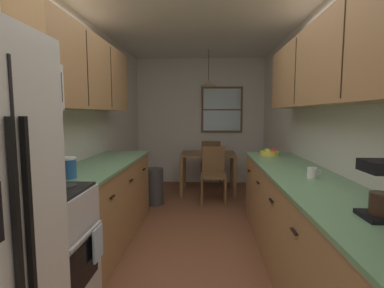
# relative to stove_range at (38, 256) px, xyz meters

# --- Properties ---
(ground_plane) EXTENTS (12.00, 12.00, 0.00)m
(ground_plane) POSITION_rel_stove_range_xyz_m (0.99, 1.53, -0.47)
(ground_plane) COLOR brown
(wall_left) EXTENTS (0.10, 9.00, 2.55)m
(wall_left) POSITION_rel_stove_range_xyz_m (-0.36, 1.53, 0.80)
(wall_left) COLOR silver
(wall_left) RESTS_ON ground
(wall_right) EXTENTS (0.10, 9.00, 2.55)m
(wall_right) POSITION_rel_stove_range_xyz_m (2.34, 1.53, 0.80)
(wall_right) COLOR silver
(wall_right) RESTS_ON ground
(wall_back) EXTENTS (4.40, 0.10, 2.55)m
(wall_back) POSITION_rel_stove_range_xyz_m (0.99, 4.18, 0.80)
(wall_back) COLOR silver
(wall_back) RESTS_ON ground
(ceiling_slab) EXTENTS (4.40, 9.00, 0.08)m
(ceiling_slab) POSITION_rel_stove_range_xyz_m (0.99, 1.53, 2.12)
(ceiling_slab) COLOR white
(stove_range) EXTENTS (0.66, 0.62, 1.10)m
(stove_range) POSITION_rel_stove_range_xyz_m (0.00, 0.00, 0.00)
(stove_range) COLOR silver
(stove_range) RESTS_ON ground
(microwave_over_range) EXTENTS (0.39, 0.63, 0.33)m
(microwave_over_range) POSITION_rel_stove_range_xyz_m (-0.11, 0.00, 1.15)
(microwave_over_range) COLOR white
(counter_left) EXTENTS (0.64, 1.94, 0.90)m
(counter_left) POSITION_rel_stove_range_xyz_m (-0.01, 1.28, -0.02)
(counter_left) COLOR #A87A4C
(counter_left) RESTS_ON ground
(upper_cabinets_left) EXTENTS (0.33, 2.02, 0.76)m
(upper_cabinets_left) POSITION_rel_stove_range_xyz_m (-0.15, 1.23, 1.38)
(upper_cabinets_left) COLOR #A87A4C
(counter_right) EXTENTS (0.64, 3.24, 0.90)m
(counter_right) POSITION_rel_stove_range_xyz_m (1.99, 0.60, -0.02)
(counter_right) COLOR #A87A4C
(counter_right) RESTS_ON ground
(upper_cabinets_right) EXTENTS (0.33, 2.92, 0.67)m
(upper_cabinets_right) POSITION_rel_stove_range_xyz_m (2.13, 0.55, 1.36)
(upper_cabinets_right) COLOR #A87A4C
(dining_table) EXTENTS (0.97, 0.73, 0.73)m
(dining_table) POSITION_rel_stove_range_xyz_m (1.16, 3.35, 0.14)
(dining_table) COLOR brown
(dining_table) RESTS_ON ground
(dining_chair_near) EXTENTS (0.40, 0.40, 0.90)m
(dining_chair_near) POSITION_rel_stove_range_xyz_m (1.25, 2.78, 0.03)
(dining_chair_near) COLOR brown
(dining_chair_near) RESTS_ON ground
(dining_chair_far) EXTENTS (0.43, 0.43, 0.90)m
(dining_chair_far) POSITION_rel_stove_range_xyz_m (1.23, 3.92, 0.03)
(dining_chair_far) COLOR brown
(dining_chair_far) RESTS_ON ground
(pendant_light) EXTENTS (0.32, 0.32, 0.63)m
(pendant_light) POSITION_rel_stove_range_xyz_m (1.16, 3.35, 1.50)
(pendant_light) COLOR black
(back_window) EXTENTS (0.83, 0.05, 0.93)m
(back_window) POSITION_rel_stove_range_xyz_m (1.44, 4.11, 1.04)
(back_window) COLOR brown
(trash_bin) EXTENTS (0.31, 0.31, 0.57)m
(trash_bin) POSITION_rel_stove_range_xyz_m (0.29, 2.64, -0.19)
(trash_bin) COLOR #3F3F42
(trash_bin) RESTS_ON ground
(storage_canister) EXTENTS (0.13, 0.13, 0.17)m
(storage_canister) POSITION_rel_stove_range_xyz_m (-0.01, 0.48, 0.52)
(storage_canister) COLOR #265999
(storage_canister) RESTS_ON counter_left
(dish_towel) EXTENTS (0.02, 0.16, 0.24)m
(dish_towel) POSITION_rel_stove_range_xyz_m (0.35, 0.15, 0.03)
(dish_towel) COLOR silver
(mug_by_coffeemaker) EXTENTS (0.11, 0.08, 0.09)m
(mug_by_coffeemaker) POSITION_rel_stove_range_xyz_m (2.01, 0.59, 0.47)
(mug_by_coffeemaker) COLOR white
(mug_by_coffeemaker) RESTS_ON counter_right
(fruit_bowl) EXTENTS (0.24, 0.24, 0.09)m
(fruit_bowl) POSITION_rel_stove_range_xyz_m (1.94, 1.89, 0.47)
(fruit_bowl) COLOR #E5D14C
(fruit_bowl) RESTS_ON counter_right
(table_serving_bowl) EXTENTS (0.16, 0.16, 0.06)m
(table_serving_bowl) POSITION_rel_stove_range_xyz_m (1.24, 3.36, 0.28)
(table_serving_bowl) COLOR #4C7299
(table_serving_bowl) RESTS_ON dining_table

